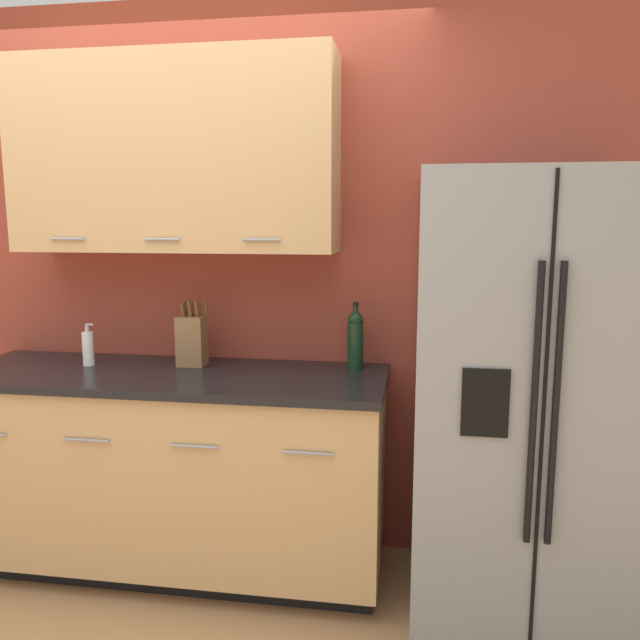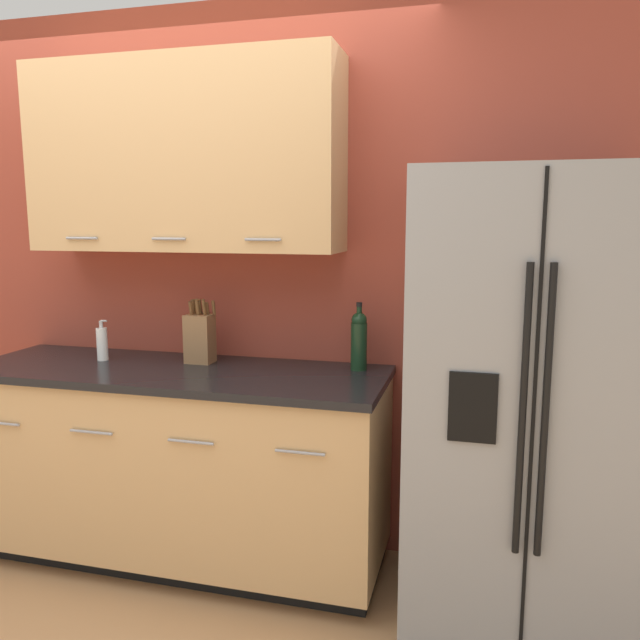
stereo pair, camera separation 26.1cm
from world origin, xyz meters
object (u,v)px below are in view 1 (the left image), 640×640
wine_bottle (355,339)px  soap_dispenser (88,348)px  knife_block (192,340)px  refrigerator (524,400)px

wine_bottle → soap_dispenser: 1.24m
knife_block → wine_bottle: size_ratio=1.00×
refrigerator → knife_block: 1.48m
knife_block → soap_dispenser: bearing=-171.2°
refrigerator → soap_dispenser: size_ratio=9.07×
wine_bottle → soap_dispenser: wine_bottle is taller
refrigerator → soap_dispenser: (-1.93, 0.12, 0.12)m
wine_bottle → refrigerator: bearing=-19.1°
refrigerator → soap_dispenser: bearing=176.4°
knife_block → wine_bottle: same height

